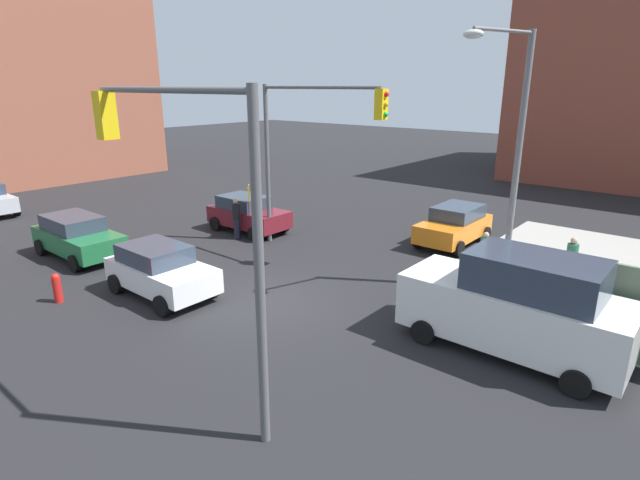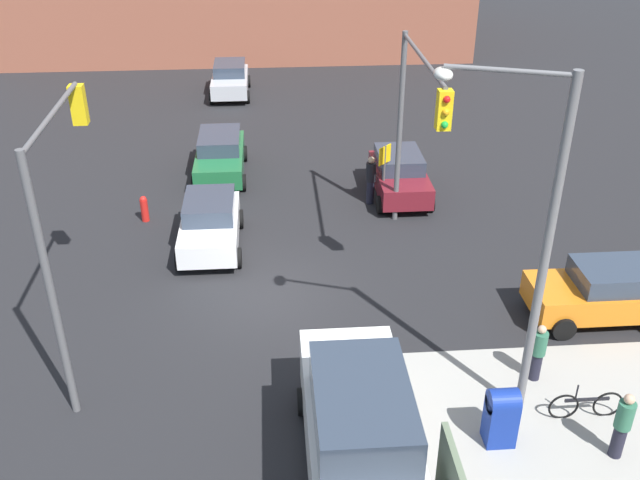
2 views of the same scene
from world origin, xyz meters
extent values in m
plane|color=black|center=(0.00, 0.00, 0.00)|extent=(120.00, 120.00, 0.00)
cylinder|color=#59595B|center=(-4.50, 4.50, 3.25)|extent=(0.18, 0.18, 6.50)
cylinder|color=#59595B|center=(-1.76, 4.50, 6.38)|extent=(5.48, 0.12, 0.12)
cube|color=yellow|center=(0.98, 4.50, 5.85)|extent=(0.32, 0.36, 1.00)
sphere|color=red|center=(1.16, 4.50, 6.17)|extent=(0.18, 0.18, 0.18)
sphere|color=orange|center=(1.16, 4.50, 5.85)|extent=(0.18, 0.18, 0.18)
sphere|color=green|center=(1.16, 4.50, 5.53)|extent=(0.18, 0.18, 0.18)
cylinder|color=#59595B|center=(4.50, -4.50, 3.25)|extent=(0.18, 0.18, 6.50)
cylinder|color=#59595B|center=(2.21, -4.50, 6.38)|extent=(4.58, 0.12, 0.12)
cube|color=yellow|center=(-0.08, -4.50, 5.85)|extent=(0.32, 0.36, 1.00)
sphere|color=red|center=(-0.26, -4.50, 6.17)|extent=(0.18, 0.18, 0.18)
sphere|color=orange|center=(-0.26, -4.50, 5.85)|extent=(0.18, 0.18, 0.18)
sphere|color=green|center=(-0.26, -4.50, 5.53)|extent=(0.18, 0.18, 0.18)
cylinder|color=slate|center=(5.20, 5.80, 4.00)|extent=(0.20, 0.20, 8.00)
cylinder|color=slate|center=(4.81, 4.67, 7.90)|extent=(0.88, 2.30, 0.10)
ellipsoid|color=silver|center=(4.42, 3.53, 7.75)|extent=(0.56, 0.36, 0.24)
cylinder|color=#4C4C4C|center=(-5.40, 4.20, 1.20)|extent=(0.08, 0.08, 2.40)
cube|color=yellow|center=(-5.40, 4.20, 2.05)|extent=(0.48, 0.48, 0.64)
cube|color=navy|center=(6.20, 5.00, 0.57)|extent=(0.56, 0.64, 1.15)
cylinder|color=navy|center=(6.20, 5.00, 1.15)|extent=(0.56, 0.64, 0.56)
cylinder|color=red|center=(-5.00, -4.20, 0.40)|extent=(0.26, 0.26, 0.80)
sphere|color=red|center=(-5.00, -4.20, 0.82)|extent=(0.24, 0.24, 0.24)
cube|color=maroon|center=(-6.29, 4.95, 0.70)|extent=(3.85, 1.80, 0.75)
cube|color=#2D3847|center=(-6.60, 4.95, 1.35)|extent=(2.16, 1.58, 0.55)
cylinder|color=black|center=(-4.98, 5.85, 0.32)|extent=(0.64, 0.22, 0.64)
cylinder|color=black|center=(-4.98, 4.05, 0.32)|extent=(0.64, 0.22, 0.64)
cylinder|color=black|center=(-7.60, 5.85, 0.32)|extent=(0.64, 0.22, 0.64)
cylinder|color=black|center=(-7.60, 4.05, 0.32)|extent=(0.64, 0.22, 0.64)
cube|color=#1E6638|center=(-8.68, -1.75, 0.70)|extent=(4.26, 1.80, 0.75)
cube|color=#2D3847|center=(-9.02, -1.75, 1.35)|extent=(2.38, 1.58, 0.55)
cylinder|color=black|center=(-7.23, -0.85, 0.32)|extent=(0.64, 0.22, 0.64)
cylinder|color=black|center=(-7.23, -2.65, 0.32)|extent=(0.64, 0.22, 0.64)
cylinder|color=black|center=(-10.12, -0.85, 0.32)|extent=(0.64, 0.22, 0.64)
cylinder|color=black|center=(-10.12, -2.65, 0.32)|extent=(0.64, 0.22, 0.64)
cube|color=orange|center=(1.78, 9.13, 0.70)|extent=(1.80, 3.89, 0.75)
cube|color=#2D3847|center=(1.78, 9.44, 1.35)|extent=(1.58, 2.18, 0.55)
cylinder|color=black|center=(2.68, 7.80, 0.32)|extent=(0.22, 0.64, 0.64)
cylinder|color=black|center=(0.88, 7.80, 0.32)|extent=(0.22, 0.64, 0.64)
cylinder|color=black|center=(2.68, 10.45, 0.32)|extent=(0.22, 0.64, 0.64)
cylinder|color=black|center=(0.88, 10.45, 0.32)|extent=(0.22, 0.64, 0.64)
cylinder|color=black|center=(-17.61, -0.82, 0.32)|extent=(0.64, 0.22, 0.64)
cube|color=white|center=(-2.96, -1.79, 0.70)|extent=(3.85, 1.80, 0.75)
cube|color=#2D3847|center=(-3.27, -1.79, 1.35)|extent=(2.16, 1.58, 0.55)
cylinder|color=black|center=(-1.65, -0.89, 0.32)|extent=(0.64, 0.22, 0.64)
cylinder|color=black|center=(-1.65, -2.69, 0.32)|extent=(0.64, 0.22, 0.64)
cylinder|color=black|center=(-4.27, -0.89, 0.32)|extent=(0.64, 0.22, 0.64)
cylinder|color=black|center=(-4.27, -2.69, 0.32)|extent=(0.64, 0.22, 0.64)
cube|color=white|center=(6.81, 1.80, 1.02)|extent=(5.40, 2.10, 1.40)
cube|color=#2D3847|center=(7.24, 1.80, 2.17)|extent=(3.02, 1.85, 0.90)
cylinder|color=black|center=(4.97, 0.75, 0.32)|extent=(0.64, 0.22, 0.64)
cylinder|color=black|center=(4.97, 2.85, 0.32)|extent=(0.64, 0.22, 0.64)
cylinder|color=black|center=(8.65, 0.75, 0.32)|extent=(0.64, 0.22, 0.64)
cylinder|color=black|center=(8.65, 2.85, 0.32)|extent=(0.64, 0.22, 0.64)
cylinder|color=#2D664C|center=(6.80, 7.40, 1.14)|extent=(0.36, 0.36, 0.65)
sphere|color=tan|center=(6.80, 7.40, 1.58)|extent=(0.22, 0.22, 0.22)
cylinder|color=#1E1E2D|center=(6.80, 7.40, 0.41)|extent=(0.28, 0.28, 0.82)
cylinder|color=#2D664C|center=(4.20, 6.50, 1.07)|extent=(0.36, 0.36, 0.61)
sphere|color=tan|center=(4.20, 6.50, 1.48)|extent=(0.21, 0.21, 0.21)
cylinder|color=#1E1E2D|center=(4.20, 6.50, 0.38)|extent=(0.28, 0.28, 0.77)
cylinder|color=black|center=(-5.80, 3.80, 1.23)|extent=(0.36, 0.36, 0.70)
sphere|color=tan|center=(-5.80, 3.80, 1.70)|extent=(0.24, 0.24, 0.24)
cylinder|color=#1E1E2D|center=(-5.80, 3.80, 0.44)|extent=(0.28, 0.28, 0.88)
torus|color=black|center=(5.60, 7.72, 0.33)|extent=(0.05, 0.71, 0.71)
torus|color=black|center=(5.60, 6.68, 0.33)|extent=(0.05, 0.71, 0.71)
cube|color=black|center=(5.60, 7.20, 0.51)|extent=(0.04, 1.04, 0.08)
cylinder|color=black|center=(5.60, 6.92, 0.75)|extent=(0.04, 0.04, 0.40)
torus|color=black|center=(-6.28, 6.00, 0.33)|extent=(0.71, 0.05, 0.71)
torus|color=black|center=(-7.32, 6.00, 0.33)|extent=(0.71, 0.05, 0.71)
cube|color=black|center=(-6.80, 6.00, 0.51)|extent=(1.04, 0.04, 0.08)
cylinder|color=black|center=(-7.08, 6.00, 0.75)|extent=(0.04, 0.04, 0.40)
camera|label=1|loc=(10.39, -9.94, 6.47)|focal=28.00mm
camera|label=2|loc=(17.44, 0.23, 11.58)|focal=40.00mm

